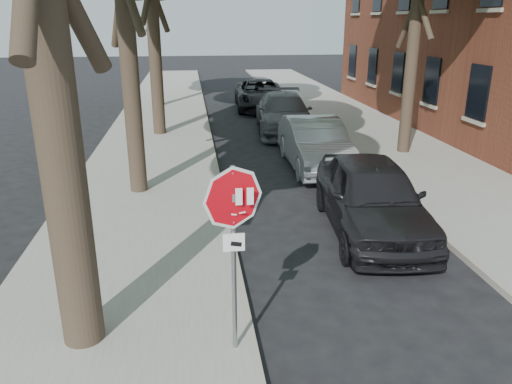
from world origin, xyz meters
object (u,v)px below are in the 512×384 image
car_a (372,196)px  car_b (315,144)px  stop_sign (233,225)px  car_d (260,95)px  car_c (284,113)px

car_a → car_b: 4.98m
stop_sign → car_b: 9.52m
car_b → car_a: bearing=-89.2°
car_b → car_d: bearing=91.7°
stop_sign → car_d: size_ratio=0.49×
car_a → car_c: (0.00, 10.24, -0.04)m
stop_sign → car_c: bearing=76.8°
car_d → car_c: bearing=-85.2°
car_a → car_d: car_a is taller
car_a → car_b: car_a is taller
car_b → car_d: size_ratio=0.87×
stop_sign → car_c: size_ratio=0.49×
car_a → car_b: size_ratio=1.03×
stop_sign → car_b: (3.30, 8.85, -1.19)m
stop_sign → car_b: bearing=69.6°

